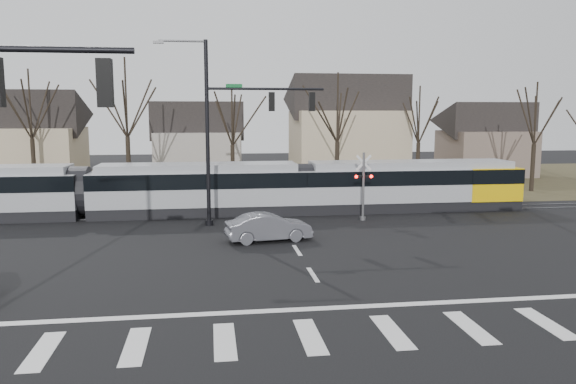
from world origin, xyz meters
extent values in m
plane|color=black|center=(0.00, 0.00, 0.00)|extent=(140.00, 140.00, 0.00)
cube|color=#38331E|center=(0.00, 32.00, 0.01)|extent=(140.00, 28.00, 0.01)
cube|color=silver|center=(-8.40, -4.00, 0.01)|extent=(0.60, 2.60, 0.01)
cube|color=silver|center=(-6.00, -4.00, 0.01)|extent=(0.60, 2.60, 0.01)
cube|color=silver|center=(-3.60, -4.00, 0.01)|extent=(0.60, 2.60, 0.01)
cube|color=silver|center=(-1.20, -4.00, 0.01)|extent=(0.60, 2.60, 0.01)
cube|color=silver|center=(1.20, -4.00, 0.01)|extent=(0.60, 2.60, 0.01)
cube|color=silver|center=(3.60, -4.00, 0.01)|extent=(0.60, 2.60, 0.01)
cube|color=silver|center=(6.00, -4.00, 0.01)|extent=(0.60, 2.60, 0.01)
cube|color=silver|center=(0.00, -1.80, 0.01)|extent=(28.00, 0.35, 0.01)
cube|color=silver|center=(0.00, 2.00, 0.01)|extent=(0.18, 2.00, 0.01)
cube|color=silver|center=(0.00, 6.00, 0.01)|extent=(0.18, 2.00, 0.01)
cube|color=silver|center=(0.00, 10.00, 0.01)|extent=(0.18, 2.00, 0.01)
cube|color=silver|center=(0.00, 14.00, 0.01)|extent=(0.18, 2.00, 0.01)
cube|color=silver|center=(0.00, 18.00, 0.01)|extent=(0.18, 2.00, 0.01)
cube|color=silver|center=(0.00, 22.00, 0.01)|extent=(0.18, 2.00, 0.01)
cube|color=silver|center=(0.00, 26.00, 0.01)|extent=(0.18, 2.00, 0.01)
cube|color=silver|center=(0.00, 30.00, 0.01)|extent=(0.18, 2.00, 0.01)
cube|color=#59595E|center=(0.00, 15.10, 0.03)|extent=(90.00, 0.12, 0.06)
cube|color=#59595E|center=(0.00, 16.50, 0.03)|extent=(90.00, 0.12, 0.06)
cube|color=gray|center=(-4.59, 16.00, 1.59)|extent=(13.08, 3.05, 3.18)
cube|color=black|center=(-4.59, 16.00, 2.23)|extent=(13.10, 3.10, 0.93)
cube|color=gray|center=(9.03, 16.00, 1.59)|extent=(14.17, 3.05, 3.18)
cube|color=black|center=(9.03, 16.00, 2.23)|extent=(14.19, 3.10, 0.93)
cube|color=#E7B507|center=(14.37, 16.00, 1.69)|extent=(3.49, 3.12, 2.13)
imported|color=#585860|center=(-1.09, 8.11, 0.69)|extent=(2.74, 4.64, 1.38)
cube|color=black|center=(-6.15, -6.00, 6.90)|extent=(0.32, 0.32, 1.05)
sphere|color=#FF0C07|center=(-6.15, -6.00, 7.23)|extent=(0.22, 0.22, 0.22)
cylinder|color=black|center=(-4.00, 12.50, 5.10)|extent=(0.22, 0.22, 10.20)
cylinder|color=black|center=(-4.00, 12.50, 0.15)|extent=(0.44, 0.44, 0.30)
cylinder|color=black|center=(-0.75, 12.50, 7.60)|extent=(6.50, 0.14, 0.14)
cube|color=#0C5926|center=(-2.50, 12.50, 7.75)|extent=(0.90, 0.03, 0.22)
cube|color=black|center=(-0.42, 12.50, 6.90)|extent=(0.32, 0.32, 1.05)
sphere|color=#FF0C07|center=(-0.42, 12.50, 7.23)|extent=(0.22, 0.22, 0.22)
cube|color=black|center=(1.85, 12.50, 6.90)|extent=(0.32, 0.32, 1.05)
sphere|color=#FF0C07|center=(1.85, 12.50, 7.23)|extent=(0.22, 0.22, 0.22)
cube|color=#59595B|center=(-6.50, 12.50, 10.02)|extent=(0.55, 0.22, 0.14)
cylinder|color=#59595B|center=(5.00, 12.80, 2.00)|extent=(0.14, 0.14, 4.00)
cylinder|color=#59595B|center=(5.00, 12.80, 0.10)|extent=(0.36, 0.36, 0.20)
cube|color=silver|center=(5.00, 12.80, 3.40)|extent=(0.95, 0.04, 0.95)
cube|color=silver|center=(5.00, 12.80, 3.40)|extent=(0.95, 0.04, 0.95)
cube|color=black|center=(5.00, 12.80, 2.60)|extent=(1.00, 0.10, 0.12)
sphere|color=#FF0C07|center=(4.55, 12.72, 2.60)|extent=(0.18, 0.18, 0.18)
sphere|color=#FF0C07|center=(5.45, 12.72, 2.60)|extent=(0.18, 0.18, 0.18)
cube|color=tan|center=(-20.00, 34.00, 2.50)|extent=(9.00, 8.00, 5.00)
cube|color=gray|center=(-5.00, 36.00, 2.25)|extent=(8.00, 7.00, 4.50)
cube|color=tan|center=(9.00, 33.00, 3.25)|extent=(10.00, 8.00, 6.50)
cube|color=brown|center=(24.00, 35.00, 2.25)|extent=(8.00, 7.00, 4.50)
camera|label=1|loc=(-3.92, -18.89, 6.24)|focal=35.00mm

